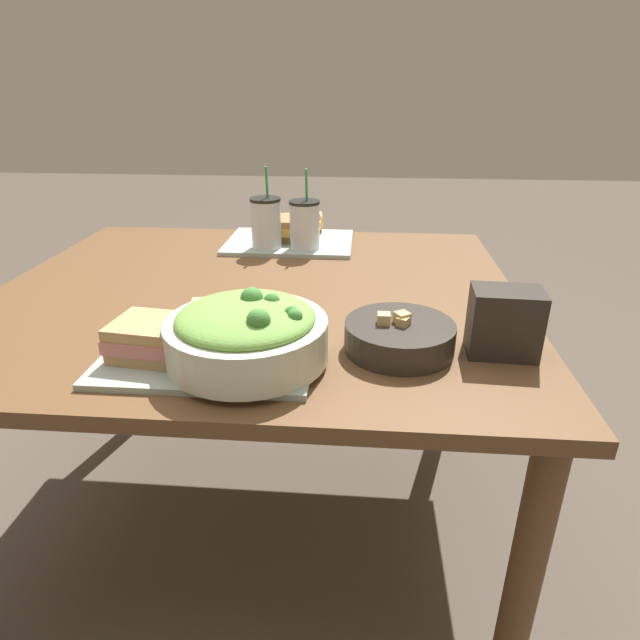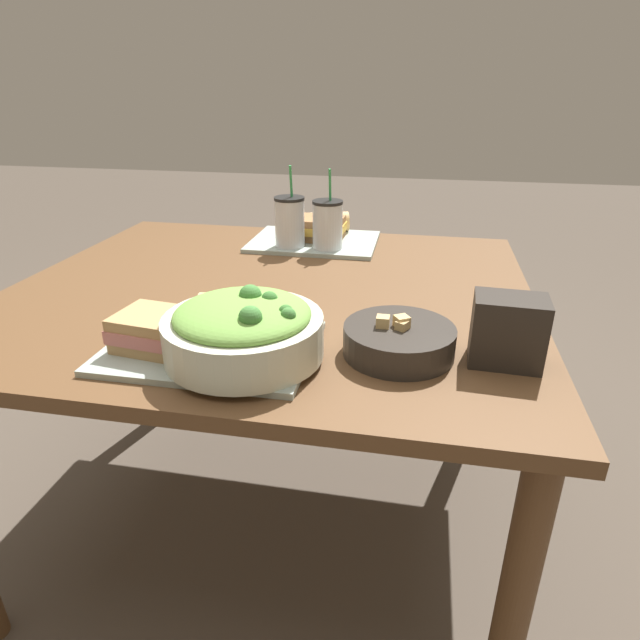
{
  "view_description": "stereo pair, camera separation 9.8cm",
  "coord_description": "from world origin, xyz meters",
  "views": [
    {
      "loc": [
        0.25,
        -1.17,
        1.17
      ],
      "look_at": [
        0.18,
        -0.28,
        0.77
      ],
      "focal_mm": 30.0,
      "sensor_mm": 36.0,
      "label": 1
    },
    {
      "loc": [
        0.35,
        -1.15,
        1.17
      ],
      "look_at": [
        0.18,
        -0.28,
        0.77
      ],
      "focal_mm": 30.0,
      "sensor_mm": 36.0,
      "label": 2
    }
  ],
  "objects": [
    {
      "name": "tray_near",
      "position": [
        -0.01,
        -0.34,
        0.73
      ],
      "size": [
        0.37,
        0.28,
        0.01
      ],
      "color": "#99A89E",
      "rests_on": "dining_table"
    },
    {
      "name": "chip_bag",
      "position": [
        0.51,
        -0.28,
        0.78
      ],
      "size": [
        0.13,
        0.09,
        0.12
      ],
      "rotation": [
        0.0,
        0.0,
        -0.05
      ],
      "color": "#28231E",
      "rests_on": "dining_table"
    },
    {
      "name": "soup_bowl",
      "position": [
        0.32,
        -0.29,
        0.75
      ],
      "size": [
        0.2,
        0.2,
        0.07
      ],
      "color": "#2D2823",
      "rests_on": "dining_table"
    },
    {
      "name": "baguette_near",
      "position": [
        0.01,
        -0.23,
        0.76
      ],
      "size": [
        0.17,
        0.09,
        0.06
      ],
      "rotation": [
        0.0,
        0.0,
        1.73
      ],
      "color": "tan",
      "rests_on": "tray_near"
    },
    {
      "name": "sandwich_far",
      "position": [
        0.04,
        0.4,
        0.76
      ],
      "size": [
        0.16,
        0.13,
        0.06
      ],
      "rotation": [
        0.0,
        0.0,
        -0.04
      ],
      "color": "olive",
      "rests_on": "tray_far"
    },
    {
      "name": "ground_plane",
      "position": [
        0.0,
        0.0,
        0.0
      ],
      "size": [
        12.0,
        12.0,
        0.0
      ],
      "primitive_type": "plane",
      "color": "#4C4238"
    },
    {
      "name": "sandwich_near",
      "position": [
        -0.1,
        -0.36,
        0.76
      ],
      "size": [
        0.17,
        0.13,
        0.06
      ],
      "rotation": [
        0.0,
        0.0,
        -0.12
      ],
      "color": "tan",
      "rests_on": "tray_near"
    },
    {
      "name": "drink_cup_red",
      "position": [
        0.09,
        0.3,
        0.8
      ],
      "size": [
        0.09,
        0.09,
        0.22
      ],
      "color": "silver",
      "rests_on": "tray_far"
    },
    {
      "name": "tray_far",
      "position": [
        0.03,
        0.38,
        0.73
      ],
      "size": [
        0.37,
        0.28,
        0.01
      ],
      "color": "#99A89E",
      "rests_on": "dining_table"
    },
    {
      "name": "salad_bowl",
      "position": [
        0.06,
        -0.36,
        0.78
      ],
      "size": [
        0.28,
        0.28,
        0.12
      ],
      "color": "beige",
      "rests_on": "tray_near"
    },
    {
      "name": "drink_cup_dark",
      "position": [
        -0.02,
        0.3,
        0.8
      ],
      "size": [
        0.09,
        0.09,
        0.23
      ],
      "color": "silver",
      "rests_on": "tray_far"
    },
    {
      "name": "dining_table",
      "position": [
        0.0,
        0.0,
        0.63
      ],
      "size": [
        1.22,
        1.08,
        0.72
      ],
      "color": "brown",
      "rests_on": "ground_plane"
    },
    {
      "name": "baguette_far",
      "position": [
        0.05,
        0.48,
        0.76
      ],
      "size": [
        0.15,
        0.1,
        0.06
      ],
      "rotation": [
        0.0,
        0.0,
        1.88
      ],
      "color": "tan",
      "rests_on": "tray_far"
    }
  ]
}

